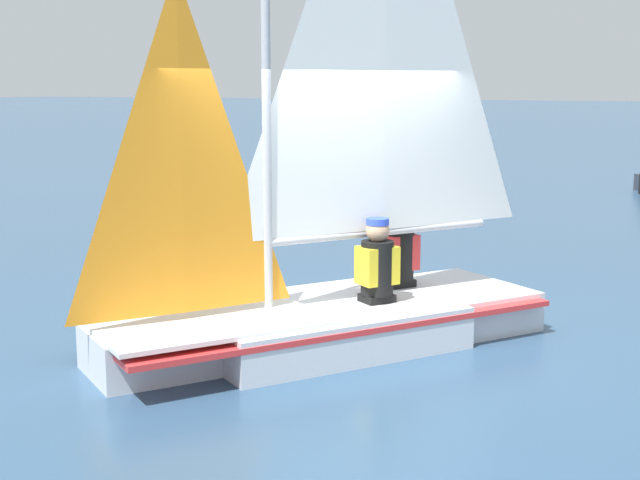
{
  "coord_description": "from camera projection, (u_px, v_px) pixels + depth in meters",
  "views": [
    {
      "loc": [
        7.03,
        3.68,
        2.37
      ],
      "look_at": [
        0.0,
        0.0,
        0.98
      ],
      "focal_mm": 50.0,
      "sensor_mm": 36.0,
      "label": 1
    }
  ],
  "objects": [
    {
      "name": "sailor_crew",
      "position": [
        399.0,
        262.0,
        8.86
      ],
      "size": [
        0.43,
        0.41,
        1.16
      ],
      "rotation": [
        0.0,
        0.0,
        5.71
      ],
      "color": "black",
      "rests_on": "ground_plane"
    },
    {
      "name": "sailboat_main",
      "position": [
        326.0,
        266.0,
        8.13
      ],
      "size": [
        4.33,
        3.59,
        5.26
      ],
      "rotation": [
        0.0,
        0.0,
        5.71
      ],
      "color": "silver",
      "rests_on": "ground_plane"
    },
    {
      "name": "sailor_helm",
      "position": [
        377.0,
        275.0,
        8.22
      ],
      "size": [
        0.43,
        0.41,
        1.16
      ],
      "rotation": [
        0.0,
        0.0,
        5.71
      ],
      "color": "black",
      "rests_on": "ground_plane"
    },
    {
      "name": "ground_plane",
      "position": [
        320.0,
        345.0,
        8.23
      ],
      "size": [
        260.0,
        260.0,
        0.0
      ],
      "primitive_type": "plane",
      "color": "#2D4C6B"
    }
  ]
}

